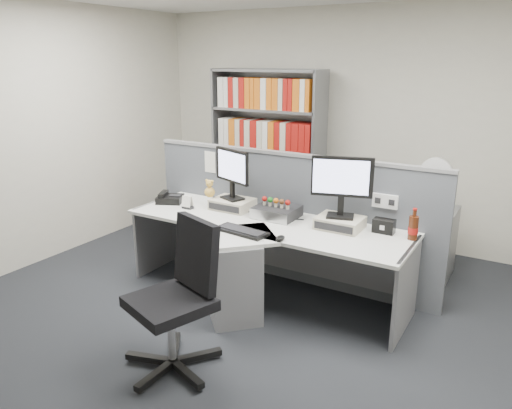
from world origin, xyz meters
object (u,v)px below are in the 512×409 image
Objects in this scene: desktop_pc at (277,212)px; desk_fan at (435,178)px; cola_bottle at (413,228)px; filing_cabinet at (428,243)px; desk at (253,257)px; desk_phone at (169,198)px; mouse at (280,238)px; monitor_right at (342,182)px; shelving_unit at (267,154)px; desk_calendar at (188,203)px; office_chair at (180,293)px; speaker at (384,226)px; monitor_left at (232,170)px; keyboard at (242,231)px.

desktop_pc is 1.57m from desk_fan.
cola_bottle reaches higher than filing_cabinet.
desk_phone is (-1.13, 0.25, 0.30)m from desk.
desk is 9.91× the size of cola_bottle.
cola_bottle is (0.91, 0.56, 0.08)m from mouse.
cola_bottle is at bearing 31.96° from mouse.
desk is 1.01m from monitor_right.
shelving_unit is 2.86× the size of filing_cabinet.
office_chair reaches higher than desk_calendar.
cola_bottle is 1.08m from filing_cabinet.
cola_bottle is (0.25, -0.04, 0.04)m from speaker.
desk_phone is at bearing -153.79° from filing_cabinet.
shelving_unit is at bearing 91.92° from desk_calendar.
desk_calendar is at bearing -151.80° from monitor_left.
desk_phone is at bearing -175.69° from cola_bottle.
desk_phone is 1.74m from office_chair.
mouse is (0.36, 0.00, 0.00)m from keyboard.
speaker is 1.05m from filing_cabinet.
monitor_left is at bearing -180.00° from monitor_right.
keyboard reaches higher than filing_cabinet.
mouse is 0.82× the size of desk_calendar.
desktop_pc is at bearing -138.95° from filing_cabinet.
desk_calendar is (-0.82, 0.32, 0.04)m from keyboard.
speaker is (2.13, 0.22, 0.02)m from desk_phone.
speaker reaches higher than desk.
monitor_right reaches higher than mouse.
speaker is at bearing 25.11° from desk.
speaker is at bearing 3.29° from monitor_left.
speaker is at bearing 57.02° from office_chair.
desk_calendar is 1.50m from office_chair.
monitor_right is at bearing 59.86° from mouse.
desk_calendar is 2.42m from filing_cabinet.
shelving_unit is (-0.44, 1.46, -0.13)m from monitor_left.
office_chair is (-0.00, -1.41, -0.21)m from desktop_pc.
keyboard is at bearing -128.48° from desk_fan.
monitor_right reaches higher than office_chair.
mouse is 2.35m from shelving_unit.
office_chair is at bearing -88.47° from desk.
desktop_pc is 0.73× the size of desk_fan.
desktop_pc is 0.36× the size of office_chair.
speaker reaches higher than filing_cabinet.
desk_calendar is (-0.84, 0.18, 0.32)m from desk.
filing_cabinet is 0.66× the size of office_chair.
desktop_pc is at bearing 89.97° from office_chair.
cola_bottle is at bearing -8.74° from speaker.
cola_bottle is at bearing 24.19° from keyboard.
mouse is 0.15× the size of filing_cabinet.
desk_calendar is at bearing -149.12° from filing_cabinet.
mouse is at bearing 70.77° from office_chair.
shelving_unit reaches higher than keyboard.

